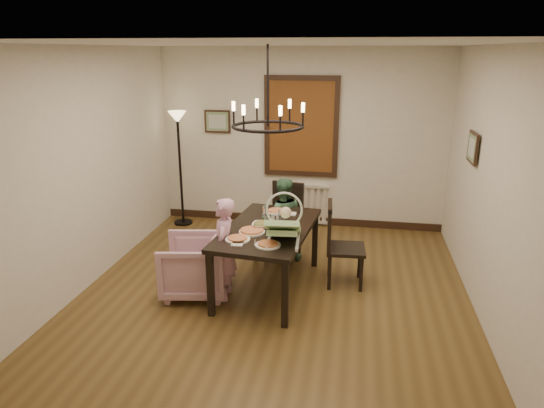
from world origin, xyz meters
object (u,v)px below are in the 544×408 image
(dining_table, at_px, (268,234))
(baby_bouncer, at_px, (283,225))
(chair_right, at_px, (346,244))
(floor_lamp, at_px, (180,170))
(elderly_woman, at_px, (224,258))
(armchair, at_px, (194,266))
(seated_man, at_px, (282,226))
(chair_far, at_px, (283,221))
(drinking_glass, at_px, (267,221))

(dining_table, height_order, baby_bouncer, baby_bouncer)
(chair_right, height_order, floor_lamp, floor_lamp)
(elderly_woman, bearing_deg, armchair, -104.58)
(dining_table, bearing_deg, seated_man, 94.32)
(dining_table, relative_size, armchair, 2.32)
(dining_table, distance_m, chair_far, 1.01)
(armchair, distance_m, drinking_glass, 0.99)
(baby_bouncer, bearing_deg, chair_right, 41.90)
(chair_far, bearing_deg, elderly_woman, -99.30)
(chair_far, relative_size, floor_lamp, 0.57)
(dining_table, xyz_separation_m, seated_man, (0.03, 0.89, -0.22))
(chair_far, xyz_separation_m, drinking_glass, (-0.04, -0.96, 0.34))
(chair_far, bearing_deg, seated_man, -75.45)
(drinking_glass, relative_size, floor_lamp, 0.07)
(elderly_woman, relative_size, floor_lamp, 0.55)
(elderly_woman, height_order, drinking_glass, elderly_woman)
(armchair, bearing_deg, elderly_woman, 73.96)
(dining_table, bearing_deg, drinking_glass, 136.11)
(chair_right, xyz_separation_m, drinking_glass, (-0.92, -0.26, 0.33))
(chair_far, distance_m, floor_lamp, 2.13)
(baby_bouncer, xyz_separation_m, floor_lamp, (-2.05, 2.41, -0.07))
(dining_table, height_order, elderly_woman, elderly_woman)
(chair_right, relative_size, armchair, 1.37)
(baby_bouncer, height_order, drinking_glass, baby_bouncer)
(baby_bouncer, distance_m, floor_lamp, 3.17)
(chair_far, relative_size, armchair, 1.35)
(chair_right, relative_size, elderly_woman, 1.04)
(armchair, bearing_deg, baby_bouncer, 73.03)
(drinking_glass, bearing_deg, floor_lamp, 132.08)
(dining_table, xyz_separation_m, armchair, (-0.83, -0.27, -0.35))
(drinking_glass, bearing_deg, chair_right, 15.90)
(baby_bouncer, bearing_deg, dining_table, 115.96)
(dining_table, bearing_deg, armchair, -156.11)
(seated_man, xyz_separation_m, floor_lamp, (-1.83, 1.11, 0.43))
(floor_lamp, bearing_deg, chair_far, -29.10)
(baby_bouncer, bearing_deg, floor_lamp, 125.62)
(elderly_woman, xyz_separation_m, drinking_glass, (0.43, 0.34, 0.35))
(chair_far, height_order, drinking_glass, chair_far)
(chair_right, distance_m, elderly_woman, 1.48)
(chair_right, bearing_deg, baby_bouncer, 132.86)
(chair_far, relative_size, elderly_woman, 1.03)
(seated_man, bearing_deg, armchair, 40.70)
(elderly_woman, distance_m, floor_lamp, 2.71)
(chair_right, distance_m, armchair, 1.82)
(elderly_woman, xyz_separation_m, baby_bouncer, (0.70, -0.10, 0.47))
(dining_table, xyz_separation_m, elderly_woman, (-0.46, -0.31, -0.20))
(seated_man, xyz_separation_m, drinking_glass, (-0.05, -0.86, 0.38))
(elderly_woman, bearing_deg, chair_right, 105.74)
(armchair, bearing_deg, drinking_glass, 100.56)
(dining_table, xyz_separation_m, baby_bouncer, (0.24, -0.41, 0.27))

